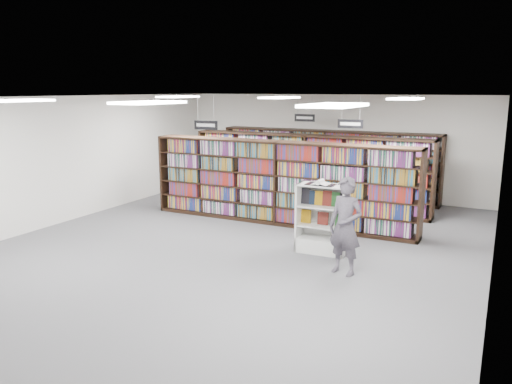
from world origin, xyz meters
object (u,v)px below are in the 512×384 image
at_px(open_book, 320,183).
at_px(bookshelf_row_near, 279,183).
at_px(endcap_display, 322,229).
at_px(shopper, 345,226).

bearing_deg(open_book, bookshelf_row_near, 134.21).
distance_m(bookshelf_row_near, endcap_display, 2.49).
relative_size(bookshelf_row_near, open_book, 11.79).
height_order(endcap_display, shopper, shopper).
bearing_deg(bookshelf_row_near, shopper, -46.73).
relative_size(bookshelf_row_near, endcap_display, 4.83).
distance_m(endcap_display, shopper, 1.36).
distance_m(bookshelf_row_near, open_book, 2.50).
bearing_deg(endcap_display, shopper, -54.86).
relative_size(endcap_display, shopper, 0.80).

